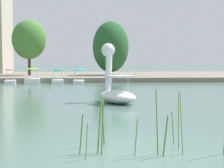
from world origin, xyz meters
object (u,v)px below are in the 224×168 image
swan_boat (115,87)px  tree_willow_overhanging (111,47)px  pedal_boat_cyan (79,79)px  pedal_boat_pink (10,79)px  pedal_boat_teal (58,80)px  tree_broadleaf_behind_dock (29,40)px  pedal_boat_lime (32,79)px

swan_boat → tree_willow_overhanging: (1.58, 26.79, 3.40)m
pedal_boat_cyan → pedal_boat_pink: pedal_boat_pink is taller
pedal_boat_cyan → pedal_boat_teal: bearing=178.4°
pedal_boat_teal → pedal_boat_pink: pedal_boat_pink is taller
swan_boat → pedal_boat_cyan: (-2.38, 16.92, -0.37)m
pedal_boat_teal → pedal_boat_pink: bearing=-179.7°
pedal_boat_teal → tree_broadleaf_behind_dock: 11.45m
pedal_boat_teal → pedal_boat_lime: bearing=174.8°
swan_boat → tree_broadleaf_behind_dock: (-8.98, 26.43, 4.28)m
pedal_boat_lime → tree_willow_overhanging: (8.69, 9.58, 3.77)m
swan_boat → pedal_boat_lime: (-7.11, 17.21, -0.37)m
tree_broadleaf_behind_dock → pedal_boat_teal: bearing=-64.8°
swan_boat → pedal_boat_teal: (-4.54, 16.98, -0.42)m
pedal_boat_lime → pedal_boat_teal: bearing=-5.2°
swan_boat → pedal_boat_teal: swan_boat is taller
pedal_boat_pink → pedal_boat_lime: bearing=6.6°
pedal_boat_lime → swan_boat: bearing=-67.6°
pedal_boat_teal → pedal_boat_lime: 2.58m
pedal_boat_pink → tree_willow_overhanging: size_ratio=0.27×
pedal_boat_cyan → pedal_boat_teal: pedal_boat_cyan is taller
tree_broadleaf_behind_dock → pedal_boat_cyan: bearing=-55.2°
pedal_boat_pink → tree_willow_overhanging: 15.13m
pedal_boat_teal → pedal_boat_pink: 4.74m
pedal_boat_lime → pedal_boat_cyan: bearing=-3.5°
pedal_boat_cyan → tree_willow_overhanging: size_ratio=0.28×
pedal_boat_cyan → pedal_boat_pink: size_ratio=1.06×
pedal_boat_lime → tree_broadleaf_behind_dock: tree_broadleaf_behind_dock is taller
pedal_boat_teal → pedal_boat_lime: (-2.57, 0.23, 0.04)m
swan_boat → pedal_boat_cyan: 17.09m
swan_boat → tree_broadleaf_behind_dock: size_ratio=0.44×
pedal_boat_cyan → tree_willow_overhanging: 11.28m
swan_boat → pedal_boat_cyan: size_ratio=1.57×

